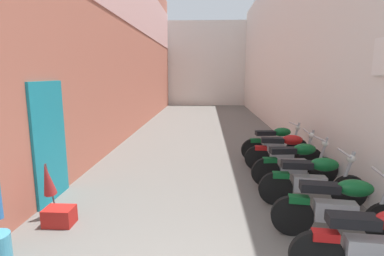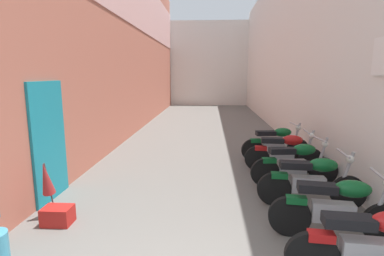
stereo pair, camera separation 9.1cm
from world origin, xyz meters
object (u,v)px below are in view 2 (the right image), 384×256
motorcycle_third (312,180)px  umbrella_leaning (46,179)px  motorcycle_second (338,207)px  motorcycle_sixth (276,142)px  plastic_crate (58,215)px  motorcycle_nearest (375,246)px  motorcycle_fourth (295,163)px  motorcycle_fifth (284,151)px

motorcycle_third → umbrella_leaning: bearing=-171.1°
motorcycle_second → motorcycle_sixth: (0.00, 4.01, 0.00)m
plastic_crate → umbrella_leaning: (-0.24, 0.17, 0.54)m
motorcycle_nearest → motorcycle_fourth: size_ratio=1.00×
motorcycle_third → motorcycle_nearest: bearing=-90.0°
motorcycle_second → umbrella_leaning: bearing=174.9°
motorcycle_nearest → plastic_crate: bearing=164.2°
motorcycle_nearest → motorcycle_third: same height
motorcycle_second → motorcycle_fifth: (0.00, 3.06, 0.00)m
plastic_crate → motorcycle_second: bearing=-3.0°
motorcycle_sixth → plastic_crate: bearing=-137.7°
motorcycle_fifth → motorcycle_sixth: same height
motorcycle_second → motorcycle_fifth: same height
motorcycle_third → motorcycle_sixth: bearing=90.0°
motorcycle_nearest → plastic_crate: 4.33m
motorcycle_second → motorcycle_sixth: bearing=90.0°
motorcycle_fifth → plastic_crate: 5.04m
motorcycle_nearest → umbrella_leaning: (-4.39, 1.35, 0.18)m
motorcycle_third → motorcycle_sixth: 2.93m
motorcycle_nearest → motorcycle_fourth: same height
motorcycle_second → motorcycle_fifth: 3.06m
motorcycle_nearest → umbrella_leaning: bearing=162.9°
motorcycle_second → plastic_crate: (-4.15, 0.22, -0.36)m
motorcycle_third → plastic_crate: 4.26m
motorcycle_nearest → plastic_crate: size_ratio=4.20×
motorcycle_fourth → motorcycle_fifth: 0.94m
motorcycle_nearest → motorcycle_second: bearing=90.0°
motorcycle_fourth → motorcycle_second: bearing=-90.0°
motorcycle_nearest → umbrella_leaning: size_ratio=1.91×
motorcycle_second → motorcycle_third: size_ratio=1.00×
motorcycle_nearest → plastic_crate: (-4.15, 1.18, -0.36)m
motorcycle_second → motorcycle_sixth: 4.01m
motorcycle_third → umbrella_leaning: (-4.39, -0.69, 0.18)m
plastic_crate → motorcycle_third: bearing=11.7°
motorcycle_second → motorcycle_fifth: size_ratio=1.00×
motorcycle_nearest → motorcycle_sixth: 4.96m
motorcycle_third → umbrella_leaning: size_ratio=1.92×
motorcycle_third → umbrella_leaning: motorcycle_third is taller
motorcycle_fifth → motorcycle_nearest: bearing=-90.0°
motorcycle_fifth → motorcycle_second: bearing=-90.0°
motorcycle_sixth → motorcycle_fourth: bearing=-90.0°
motorcycle_fifth → motorcycle_sixth: bearing=90.0°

